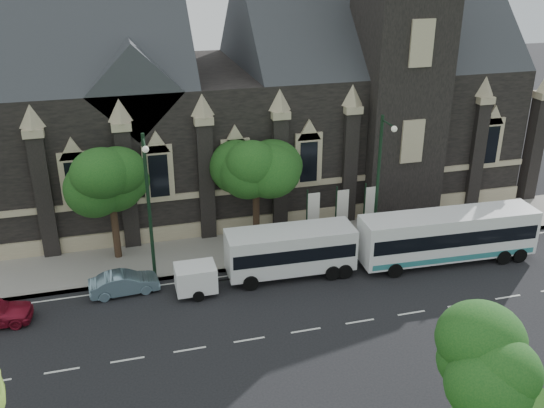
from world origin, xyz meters
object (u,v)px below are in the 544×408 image
object	(u,v)px
street_lamp_mid	(149,201)
sedan	(124,283)
tree_walk_right	(258,158)
tour_coach	(448,235)
banner_flag_center	(340,209)
tree_park_east	(474,358)
tree_walk_left	(112,172)
banner_flag_right	(368,206)
banner_flag_left	(311,212)
shuttle_bus	(291,249)
street_lamp_near	(380,178)
box_trailer	(196,278)

from	to	relation	value
street_lamp_mid	sedan	distance (m)	4.90
street_lamp_mid	tree_walk_right	bearing A→B (deg)	26.65
street_lamp_mid	tour_coach	bearing A→B (deg)	-7.57
banner_flag_center	tree_park_east	bearing A→B (deg)	-96.57
tree_walk_left	banner_flag_right	size ratio (longest dim) A/B	1.91
banner_flag_center	tour_coach	distance (m)	6.98
banner_flag_left	banner_flag_right	world-z (taller)	same
tree_park_east	shuttle_bus	world-z (taller)	tree_park_east
tree_park_east	sedan	xyz separation A→B (m)	(-11.98, 15.52, -3.98)
tree_park_east	sedan	bearing A→B (deg)	127.67
street_lamp_near	sedan	size ratio (longest dim) A/B	2.31
street_lamp_mid	box_trailer	world-z (taller)	street_lamp_mid
tree_park_east	banner_flag_right	bearing A→B (deg)	77.35
street_lamp_near	shuttle_bus	bearing A→B (deg)	-167.26
tree_park_east	shuttle_bus	size ratio (longest dim) A/B	0.82
tree_walk_right	box_trailer	size ratio (longest dim) A/B	2.36
tree_walk_left	banner_flag_left	distance (m)	12.66
box_trailer	street_lamp_near	bearing A→B (deg)	10.08
tree_walk_right	street_lamp_mid	bearing A→B (deg)	-153.35
banner_flag_left	street_lamp_mid	bearing A→B (deg)	-169.50
tree_park_east	banner_flag_right	xyz separation A→B (m)	(4.11, 18.32, -2.24)
street_lamp_near	banner_flag_right	xyz separation A→B (m)	(0.29, 1.91, -2.73)
banner_flag_center	banner_flag_right	xyz separation A→B (m)	(2.00, 0.00, 0.00)
tree_walk_left	street_lamp_near	bearing A→B (deg)	-12.87
street_lamp_mid	banner_flag_left	bearing A→B (deg)	10.50
tree_walk_left	sedan	size ratio (longest dim) A/B	1.96
banner_flag_left	tree_walk_right	bearing A→B (deg)	150.90
street_lamp_near	street_lamp_mid	size ratio (longest dim) A/B	1.00
tree_park_east	street_lamp_near	size ratio (longest dim) A/B	0.70
tree_walk_right	banner_flag_left	distance (m)	4.92
street_lamp_near	banner_flag_right	size ratio (longest dim) A/B	2.25
banner_flag_right	box_trailer	xyz separation A→B (m)	(-12.17, -3.93, -1.38)
street_lamp_mid	box_trailer	xyz separation A→B (m)	(2.12, -2.02, -4.11)
street_lamp_mid	tour_coach	world-z (taller)	street_lamp_mid
tree_walk_left	banner_flag_left	xyz separation A→B (m)	(12.08, -1.70, -3.35)
tour_coach	shuttle_bus	bearing A→B (deg)	176.70
banner_flag_left	box_trailer	xyz separation A→B (m)	(-8.17, -3.93, -1.38)
banner_flag_left	banner_flag_center	world-z (taller)	same
sedan	tree_walk_left	bearing A→B (deg)	-4.21
street_lamp_mid	sedan	bearing A→B (deg)	-153.73
tree_walk_left	banner_flag_center	xyz separation A→B (m)	(14.08, -1.70, -3.35)
tree_park_east	sedan	world-z (taller)	tree_park_east
shuttle_bus	sedan	xyz separation A→B (m)	(-9.72, 0.48, -1.05)
tree_park_east	banner_flag_left	xyz separation A→B (m)	(0.11, 18.32, -2.24)
shuttle_bus	sedan	size ratio (longest dim) A/B	1.97
tree_park_east	banner_flag_left	bearing A→B (deg)	89.65
tree_walk_right	street_lamp_mid	distance (m)	8.10
street_lamp_near	sedan	distance (m)	16.45
sedan	banner_flag_right	bearing A→B (deg)	-84.19
tree_walk_right	tree_walk_left	distance (m)	9.01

